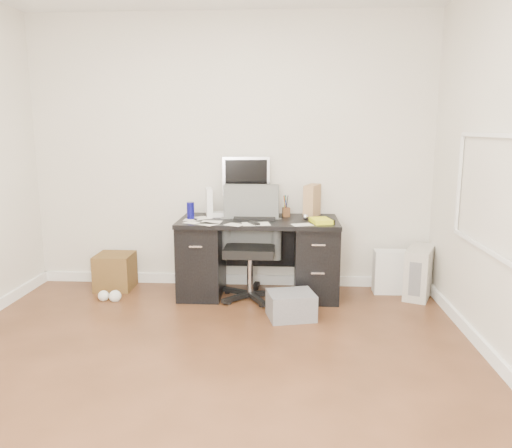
{
  "coord_description": "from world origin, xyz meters",
  "views": [
    {
      "loc": [
        0.55,
        -2.98,
        1.59
      ],
      "look_at": [
        0.3,
        1.2,
        0.79
      ],
      "focal_mm": 35.0,
      "sensor_mm": 36.0,
      "label": 1
    }
  ],
  "objects": [
    {
      "name": "paper_remote",
      "position": [
        0.29,
        1.41,
        0.76
      ],
      "size": [
        0.28,
        0.24,
        0.02
      ],
      "primitive_type": null,
      "rotation": [
        0.0,
        0.0,
        0.18
      ],
      "color": "silver",
      "rests_on": "desk"
    },
    {
      "name": "yellow_book",
      "position": [
        0.88,
        1.5,
        0.77
      ],
      "size": [
        0.23,
        0.26,
        0.04
      ],
      "primitive_type": "cube",
      "rotation": [
        0.0,
        0.0,
        0.24
      ],
      "color": "#EFF41A",
      "rests_on": "desk"
    },
    {
      "name": "keyboard",
      "position": [
        0.26,
        1.64,
        0.76
      ],
      "size": [
        0.4,
        0.14,
        0.02
      ],
      "primitive_type": "cube",
      "rotation": [
        0.0,
        0.0,
        0.03
      ],
      "color": "black",
      "rests_on": "desk"
    },
    {
      "name": "lcd_monitor",
      "position": [
        0.17,
        1.89,
        1.04
      ],
      "size": [
        0.49,
        0.31,
        0.59
      ],
      "primitive_type": null,
      "rotation": [
        0.0,
        0.0,
        0.1
      ],
      "color": "silver",
      "rests_on": "desk"
    },
    {
      "name": "computer_mouse",
      "position": [
        0.74,
        1.66,
        0.78
      ],
      "size": [
        0.07,
        0.07,
        0.06
      ],
      "primitive_type": "sphere",
      "rotation": [
        0.0,
        0.0,
        0.41
      ],
      "color": "silver",
      "rests_on": "desk"
    },
    {
      "name": "pen_cup",
      "position": [
        0.56,
        1.81,
        0.85
      ],
      "size": [
        0.1,
        0.1,
        0.21
      ],
      "primitive_type": null,
      "rotation": [
        0.0,
        0.0,
        0.13
      ],
      "color": "#573318",
      "rests_on": "desk"
    },
    {
      "name": "shopping_bag",
      "position": [
        1.58,
        1.79,
        0.21
      ],
      "size": [
        0.32,
        0.23,
        0.43
      ],
      "primitive_type": "cube",
      "rotation": [
        0.0,
        0.0,
        0.01
      ],
      "color": "white",
      "rests_on": "ground"
    },
    {
      "name": "room_shell",
      "position": [
        0.03,
        0.03,
        1.66
      ],
      "size": [
        4.02,
        4.02,
        2.71
      ],
      "color": "beige",
      "rests_on": "ground"
    },
    {
      "name": "magazine_file",
      "position": [
        0.81,
        1.83,
        0.91
      ],
      "size": [
        0.22,
        0.3,
        0.31
      ],
      "primitive_type": "cube",
      "rotation": [
        0.0,
        0.0,
        -0.34
      ],
      "color": "#956B48",
      "rests_on": "desk"
    },
    {
      "name": "pc_tower",
      "position": [
        1.84,
        1.71,
        0.24
      ],
      "size": [
        0.39,
        0.52,
        0.48
      ],
      "primitive_type": "cube",
      "rotation": [
        0.0,
        0.0,
        -0.41
      ],
      "color": "#B7B2A5",
      "rests_on": "ground"
    },
    {
      "name": "office_chair",
      "position": [
        0.23,
        1.56,
        0.53
      ],
      "size": [
        0.61,
        0.61,
        1.07
      ],
      "primitive_type": null,
      "rotation": [
        0.0,
        0.0,
        -0.02
      ],
      "color": "#505350",
      "rests_on": "ground"
    },
    {
      "name": "ground",
      "position": [
        0.0,
        0.0,
        0.0
      ],
      "size": [
        4.0,
        4.0,
        0.0
      ],
      "primitive_type": "plane",
      "color": "#452816",
      "rests_on": "ground"
    },
    {
      "name": "white_binder",
      "position": [
        -0.19,
        1.79,
        0.89
      ],
      "size": [
        0.16,
        0.26,
        0.28
      ],
      "primitive_type": "cube",
      "rotation": [
        0.0,
        0.0,
        0.21
      ],
      "color": "white",
      "rests_on": "desk"
    },
    {
      "name": "desk",
      "position": [
        0.3,
        1.65,
        0.4
      ],
      "size": [
        1.5,
        0.7,
        0.75
      ],
      "color": "black",
      "rests_on": "ground"
    },
    {
      "name": "loose_papers",
      "position": [
        0.1,
        1.6,
        0.75
      ],
      "size": [
        1.1,
        0.6,
        0.0
      ],
      "primitive_type": null,
      "color": "silver",
      "rests_on": "desk"
    },
    {
      "name": "desk_printer",
      "position": [
        0.61,
        1.07,
        0.11
      ],
      "size": [
        0.45,
        0.4,
        0.23
      ],
      "primitive_type": "cube",
      "rotation": [
        0.0,
        0.0,
        0.24
      ],
      "color": "slate",
      "rests_on": "ground"
    },
    {
      "name": "wicker_basket",
      "position": [
        -1.16,
        1.77,
        0.18
      ],
      "size": [
        0.36,
        0.36,
        0.36
      ],
      "primitive_type": "cube",
      "rotation": [
        0.0,
        0.0,
        0.01
      ],
      "color": "#523718",
      "rests_on": "ground"
    },
    {
      "name": "travel_mug",
      "position": [
        -0.34,
        1.63,
        0.83
      ],
      "size": [
        0.09,
        0.09,
        0.16
      ],
      "primitive_type": "cylinder",
      "rotation": [
        0.0,
        0.0,
        -0.41
      ],
      "color": "navy",
      "rests_on": "desk"
    }
  ]
}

